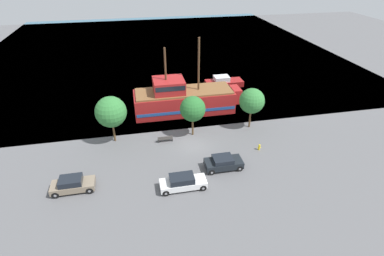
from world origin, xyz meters
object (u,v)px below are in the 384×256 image
object	(u,v)px
moored_boat_dockside	(223,82)
parked_car_curb_mid	(223,163)
parked_car_curb_rear	(72,184)
fire_hydrant	(259,147)
pirate_ship	(183,99)
parked_car_curb_front	(183,182)
bench_promenade_east	(165,139)

from	to	relation	value
moored_boat_dockside	parked_car_curb_mid	distance (m)	23.51
parked_car_curb_rear	fire_hydrant	size ratio (longest dim) A/B	5.46
fire_hydrant	parked_car_curb_rear	bearing A→B (deg)	-171.96
pirate_ship	parked_car_curb_mid	distance (m)	14.54
parked_car_curb_rear	fire_hydrant	world-z (taller)	parked_car_curb_rear
pirate_ship	parked_car_curb_rear	size ratio (longest dim) A/B	3.76
pirate_ship	parked_car_curb_front	bearing A→B (deg)	-100.35
parked_car_curb_mid	fire_hydrant	size ratio (longest dim) A/B	5.35
moored_boat_dockside	parked_car_curb_front	size ratio (longest dim) A/B	1.40
fire_hydrant	bench_promenade_east	xyz separation A→B (m)	(-10.83, 3.99, 0.03)
parked_car_curb_mid	parked_car_curb_rear	size ratio (longest dim) A/B	0.98
pirate_ship	parked_car_curb_front	distance (m)	16.98
parked_car_curb_front	bench_promenade_east	xyz separation A→B (m)	(-0.68, 8.81, -0.30)
parked_car_curb_mid	fire_hydrant	world-z (taller)	parked_car_curb_mid
parked_car_curb_mid	parked_car_curb_rear	xyz separation A→B (m)	(-15.66, -0.43, 0.02)
moored_boat_dockside	parked_car_curb_front	distance (m)	27.42
parked_car_curb_front	fire_hydrant	distance (m)	11.24
moored_boat_dockside	parked_car_curb_mid	xyz separation A→B (m)	(-6.78, -22.51, 0.06)
parked_car_curb_front	bench_promenade_east	distance (m)	8.84
parked_car_curb_front	parked_car_curb_mid	distance (m)	5.42
moored_boat_dockside	parked_car_curb_front	bearing A→B (deg)	-115.21
pirate_ship	parked_car_curb_mid	world-z (taller)	pirate_ship
fire_hydrant	parked_car_curb_front	bearing A→B (deg)	-154.62
pirate_ship	parked_car_curb_mid	size ratio (longest dim) A/B	3.84
parked_car_curb_front	parked_car_curb_mid	bearing A→B (deg)	25.10
parked_car_curb_front	parked_car_curb_mid	world-z (taller)	parked_car_curb_front
parked_car_curb_mid	parked_car_curb_rear	distance (m)	15.67
parked_car_curb_mid	bench_promenade_east	world-z (taller)	parked_car_curb_mid
parked_car_curb_mid	bench_promenade_east	xyz separation A→B (m)	(-5.58, 6.51, -0.29)
pirate_ship	parked_car_curb_front	xyz separation A→B (m)	(-3.04, -16.66, -1.22)
parked_car_curb_front	bench_promenade_east	world-z (taller)	parked_car_curb_front
moored_boat_dockside	parked_car_curb_mid	world-z (taller)	moored_boat_dockside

